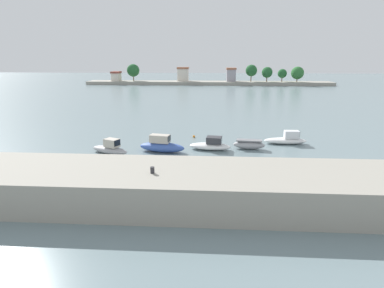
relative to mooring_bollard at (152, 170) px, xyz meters
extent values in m
plane|color=slate|center=(2.12, 7.07, -2.82)|extent=(400.00, 400.00, 0.00)
cube|color=#9E998C|center=(2.12, 0.73, -1.53)|extent=(97.59, 7.18, 2.59)
cylinder|color=#2D2D33|center=(0.00, 0.00, 0.00)|extent=(0.30, 0.30, 0.46)
ellipsoid|color=#9E9EA3|center=(-7.35, 12.96, -2.41)|extent=(5.00, 3.36, 0.81)
cube|color=#BCB2A3|center=(-7.02, 12.81, -1.55)|extent=(1.87, 1.64, 0.92)
cube|color=black|center=(-6.31, 12.49, -1.45)|extent=(0.48, 0.93, 0.64)
ellipsoid|color=#3856A8|center=(-1.57, 14.02, -2.28)|extent=(5.58, 2.85, 1.09)
cube|color=#BCB2A3|center=(-1.80, 14.07, -1.28)|extent=(2.39, 1.50, 0.90)
cube|color=black|center=(-0.71, 13.86, -1.20)|extent=(0.27, 0.99, 0.63)
ellipsoid|color=white|center=(3.91, 15.26, -2.42)|extent=(5.06, 2.48, 0.80)
cube|color=#333338|center=(4.39, 15.20, -1.64)|extent=(1.86, 1.53, 0.76)
cube|color=black|center=(5.24, 15.09, -1.56)|extent=(0.23, 1.19, 0.53)
ellipsoid|color=#9E9EA3|center=(8.52, 15.81, -2.33)|extent=(3.81, 1.58, 0.99)
cube|color=slate|center=(8.52, 15.81, -1.77)|extent=(3.05, 1.32, 0.13)
ellipsoid|color=white|center=(13.32, 18.55, -2.44)|extent=(5.25, 1.78, 0.76)
cube|color=silver|center=(14.05, 18.55, -1.60)|extent=(1.76, 1.05, 0.91)
cube|color=black|center=(14.93, 18.56, -1.51)|extent=(0.09, 0.93, 0.64)
sphere|color=red|center=(-12.27, 8.53, -2.61)|extent=(0.41, 0.41, 0.41)
sphere|color=orange|center=(1.69, 20.94, -2.65)|extent=(0.33, 0.33, 0.33)
sphere|color=white|center=(13.08, 9.24, -2.65)|extent=(0.34, 0.34, 0.34)
sphere|color=yellow|center=(-7.86, 15.74, -2.67)|extent=(0.29, 0.29, 0.29)
sphere|color=white|center=(-1.98, 8.64, -2.63)|extent=(0.38, 0.38, 0.38)
cube|color=#9E998C|center=(2.12, 108.59, -2.18)|extent=(96.32, 8.71, 1.29)
cube|color=beige|center=(-34.91, 108.54, 0.01)|extent=(3.00, 4.57, 3.08)
cube|color=brown|center=(-34.91, 108.54, 1.90)|extent=(3.30, 5.03, 0.70)
cube|color=beige|center=(-7.99, 109.66, 0.85)|extent=(4.17, 3.88, 4.75)
cube|color=#995B42|center=(-7.99, 109.66, 3.57)|extent=(4.59, 4.27, 0.70)
cube|color=#99939E|center=(11.15, 109.04, 0.75)|extent=(3.49, 4.01, 4.57)
cube|color=#995B42|center=(11.15, 109.04, 3.39)|extent=(3.84, 4.41, 0.70)
cylinder|color=brown|center=(24.93, 107.69, -0.57)|extent=(0.36, 0.36, 1.93)
sphere|color=#235B2D|center=(24.93, 107.69, 2.05)|extent=(4.14, 4.14, 4.14)
cylinder|color=brown|center=(18.97, 108.82, -0.31)|extent=(0.36, 0.36, 2.44)
sphere|color=#235B2D|center=(18.97, 108.82, 2.70)|extent=(4.48, 4.48, 4.48)
cylinder|color=brown|center=(-28.31, 110.32, -0.48)|extent=(0.36, 0.36, 2.10)
sphere|color=#235B2D|center=(-28.31, 110.32, 2.58)|extent=(5.02, 5.02, 5.02)
cylinder|color=brown|center=(31.02, 109.03, -0.68)|extent=(0.36, 0.36, 1.70)
sphere|color=#235B2D|center=(31.02, 109.03, 1.58)|extent=(3.51, 3.51, 3.51)
cylinder|color=brown|center=(36.35, 107.14, -0.78)|extent=(0.36, 0.36, 1.50)
sphere|color=#2D6B33|center=(36.35, 107.14, 1.90)|extent=(4.82, 4.82, 4.82)
camera|label=1|loc=(4.19, -21.15, 7.68)|focal=30.07mm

